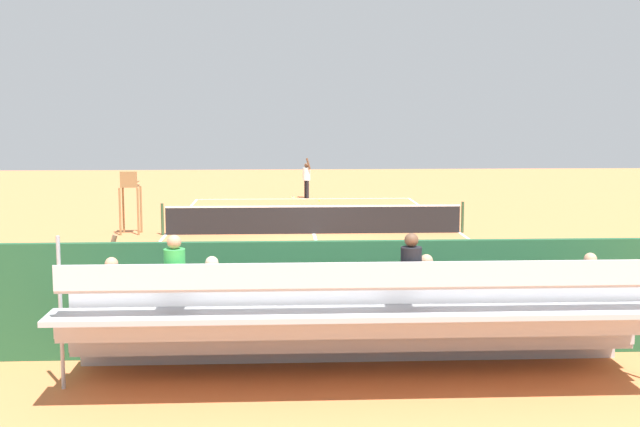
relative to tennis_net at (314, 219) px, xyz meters
The scene contains 12 objects.
ground_plane 0.50m from the tennis_net, ahead, with size 60.00×60.00×0.00m, color #D17542.
court_line_markings 0.50m from the tennis_net, 90.00° to the right, with size 10.10×22.20×0.01m.
tennis_net is the anchor object (origin of this frame).
backdrop_wall 14.01m from the tennis_net, 90.00° to the left, with size 18.00×0.16×2.00m, color #235633.
bleacher_stand 15.35m from the tennis_net, 89.95° to the left, with size 9.06×2.40×2.48m.
umpire_chair 6.26m from the tennis_net, ahead, with size 0.67×0.67×2.14m.
courtside_bench 13.54m from the tennis_net, 101.34° to the left, with size 1.80×0.40×0.93m.
equipment_bag 13.46m from the tennis_net, 95.10° to the left, with size 0.90×0.36×0.36m, color #334C8C.
tennis_player 11.33m from the tennis_net, 90.81° to the right, with size 0.46×0.56×1.93m.
tennis_racket 11.60m from the tennis_net, 87.59° to the right, with size 0.31×0.57×0.03m.
tennis_ball_near 9.96m from the tennis_net, 93.96° to the right, with size 0.07×0.07×0.07m, color #CCDB33.
line_judge 13.53m from the tennis_net, 71.51° to the left, with size 0.39×0.54×1.93m.
Camera 1 is at (1.24, 27.85, 4.22)m, focal length 46.59 mm.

